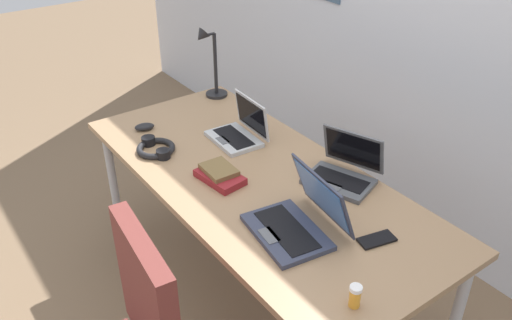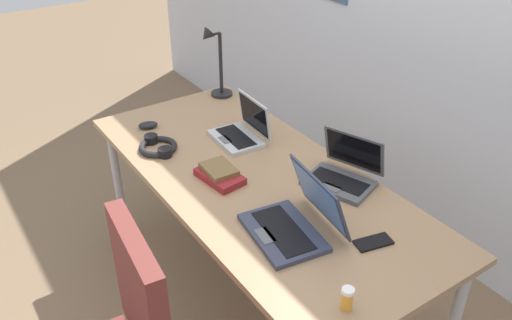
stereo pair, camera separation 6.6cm
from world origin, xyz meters
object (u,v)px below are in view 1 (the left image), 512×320
(headphones, at_px, (156,148))
(pill_bottle, at_px, (355,296))
(desk_lamp, at_px, (210,63))
(book_stack, at_px, (220,175))
(computer_mouse, at_px, (144,127))
(laptop_back_left, at_px, (343,171))
(cell_phone, at_px, (377,240))
(laptop_front_left, at_px, (239,131))
(laptop_near_lamp, at_px, (298,220))

(headphones, relative_size, pill_bottle, 2.71)
(headphones, height_order, pill_bottle, pill_bottle)
(desk_lamp, distance_m, book_stack, 0.86)
(computer_mouse, relative_size, pill_bottle, 1.22)
(laptop_back_left, height_order, cell_phone, laptop_back_left)
(laptop_front_left, relative_size, book_stack, 1.23)
(computer_mouse, distance_m, book_stack, 0.60)
(laptop_back_left, distance_m, book_stack, 0.52)
(laptop_near_lamp, bearing_deg, book_stack, -174.35)
(laptop_near_lamp, distance_m, book_stack, 0.46)
(desk_lamp, xyz_separation_m, laptop_near_lamp, (1.19, -0.37, -0.15))
(laptop_back_left, height_order, book_stack, laptop_back_left)
(cell_phone, relative_size, book_stack, 0.61)
(cell_phone, bearing_deg, laptop_near_lamp, -124.77)
(computer_mouse, xyz_separation_m, headphones, (0.22, -0.05, -0.00))
(laptop_near_lamp, height_order, pill_bottle, laptop_near_lamp)
(laptop_back_left, bearing_deg, book_stack, -126.23)
(laptop_back_left, height_order, headphones, laptop_back_left)
(headphones, bearing_deg, laptop_near_lamp, 10.47)
(laptop_front_left, xyz_separation_m, laptop_back_left, (0.55, 0.15, 0.00))
(desk_lamp, xyz_separation_m, book_stack, (0.73, -0.42, -0.17))
(cell_phone, bearing_deg, headphones, -148.60)
(cell_phone, height_order, book_stack, book_stack)
(laptop_near_lamp, height_order, headphones, laptop_near_lamp)
(computer_mouse, height_order, headphones, headphones)
(laptop_front_left, bearing_deg, headphones, -109.56)
(laptop_front_left, relative_size, cell_phone, 2.02)
(laptop_front_left, distance_m, headphones, 0.40)
(laptop_near_lamp, bearing_deg, computer_mouse, -174.39)
(laptop_near_lamp, relative_size, pill_bottle, 4.60)
(desk_lamp, distance_m, computer_mouse, 0.53)
(laptop_front_left, xyz_separation_m, cell_phone, (0.91, -0.03, -0.04))
(desk_lamp, relative_size, laptop_back_left, 1.19)
(laptop_back_left, bearing_deg, headphones, -142.27)
(laptop_back_left, height_order, computer_mouse, laptop_back_left)
(laptop_near_lamp, bearing_deg, laptop_back_left, 111.75)
(computer_mouse, bearing_deg, laptop_near_lamp, 23.37)
(laptop_back_left, xyz_separation_m, computer_mouse, (-0.90, -0.48, -0.02))
(book_stack, bearing_deg, pill_bottle, -3.32)
(laptop_near_lamp, height_order, cell_phone, laptop_near_lamp)
(headphones, relative_size, book_stack, 0.96)
(laptop_front_left, bearing_deg, book_stack, -47.81)
(computer_mouse, relative_size, headphones, 0.45)
(desk_lamp, bearing_deg, laptop_near_lamp, -17.34)
(laptop_near_lamp, height_order, computer_mouse, laptop_near_lamp)
(laptop_near_lamp, xyz_separation_m, book_stack, (-0.46, -0.05, -0.02))
(cell_phone, bearing_deg, laptop_front_left, -168.71)
(desk_lamp, xyz_separation_m, laptop_front_left, (0.49, -0.15, -0.16))
(desk_lamp, relative_size, pill_bottle, 5.07)
(computer_mouse, bearing_deg, headphones, 4.94)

